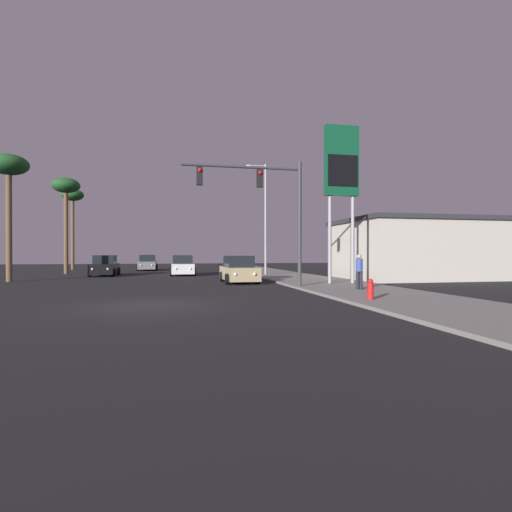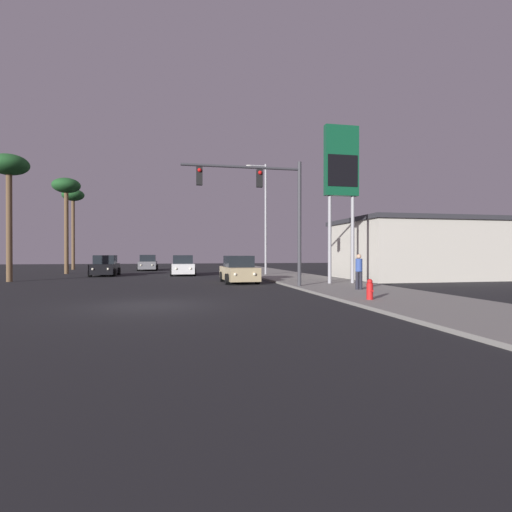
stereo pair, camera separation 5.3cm
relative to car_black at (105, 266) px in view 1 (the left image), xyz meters
The scene contains 15 objects.
ground_plane 20.58m from the car_black, 77.03° to the right, with size 120.00×120.00×0.00m, color black.
sidewalk_right 17.34m from the car_black, 35.43° to the right, with size 5.00×60.00×0.12m.
building_gas_station 24.12m from the car_black, 20.07° to the right, with size 10.30×8.30×4.30m.
car_black is the anchor object (origin of this frame).
car_grey 10.55m from the car_black, 74.79° to the left, with size 2.04×4.31×1.68m.
car_white 6.25m from the car_black, ahead, with size 2.04×4.31×1.68m.
car_tan 13.64m from the car_black, 46.02° to the right, with size 2.04×4.34×1.68m.
traffic_light_mast 18.07m from the car_black, 54.55° to the right, with size 6.22×0.36×6.50m.
street_lamp 13.71m from the car_black, 11.49° to the right, with size 1.74×0.24×9.00m.
gas_station_sign 20.63m from the car_black, 41.20° to the right, with size 2.00×0.42×9.00m.
fire_hydrant 24.34m from the car_black, 58.90° to the right, with size 0.24×0.34×0.76m.
pedestrian_on_sidewalk 22.01m from the car_black, 50.32° to the right, with size 0.34×0.32×1.67m.
palm_tree_far 16.67m from the car_black, 112.01° to the left, with size 2.40×2.40×9.10m.
palm_tree_near 10.03m from the car_black, 128.91° to the right, with size 2.40×2.40×8.20m.
palm_tree_mid 8.68m from the car_black, 134.60° to the left, with size 2.40×2.40×8.56m.
Camera 1 is at (0.81, -14.32, 1.81)m, focal length 28.00 mm.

